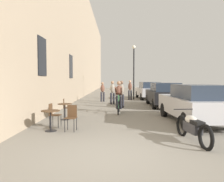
{
  "coord_description": "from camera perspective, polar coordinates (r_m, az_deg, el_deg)",
  "views": [
    {
      "loc": [
        0.0,
        -5.14,
        1.78
      ],
      "look_at": [
        -0.15,
        10.74,
        0.97
      ],
      "focal_mm": 35.54,
      "sensor_mm": 36.0,
      "label": 1
    }
  ],
  "objects": [
    {
      "name": "ground_plane",
      "position": [
        5.44,
        0.52,
        -16.17
      ],
      "size": [
        88.0,
        88.0,
        0.0
      ],
      "primitive_type": "plane",
      "color": "gray"
    },
    {
      "name": "building_facade_left",
      "position": [
        19.9,
        -9.79,
        15.05
      ],
      "size": [
        0.54,
        68.0,
        11.96
      ],
      "color": "tan",
      "rests_on": "ground_plane"
    },
    {
      "name": "cafe_table_near",
      "position": [
        7.99,
        -15.52,
        -6.26
      ],
      "size": [
        0.64,
        0.64,
        0.72
      ],
      "color": "black",
      "rests_on": "ground_plane"
    },
    {
      "name": "cafe_chair_near_toward_street",
      "position": [
        7.9,
        -10.44,
        -6.33
      ],
      "size": [
        0.42,
        0.42,
        0.89
      ],
      "color": "black",
      "rests_on": "ground_plane"
    },
    {
      "name": "cafe_chair_near_toward_wall",
      "position": [
        8.6,
        -14.86,
        -5.62
      ],
      "size": [
        0.41,
        0.41,
        0.89
      ],
      "color": "black",
      "rests_on": "ground_plane"
    },
    {
      "name": "cafe_table_mid",
      "position": [
        10.09,
        -12.03,
        -4.32
      ],
      "size": [
        0.64,
        0.64,
        0.72
      ],
      "color": "black",
      "rests_on": "ground_plane"
    },
    {
      "name": "cafe_chair_mid_toward_street",
      "position": [
        10.66,
        -11.75,
        -3.95
      ],
      "size": [
        0.43,
        0.43,
        0.89
      ],
      "color": "black",
      "rests_on": "ground_plane"
    },
    {
      "name": "cyclist_on_bicycle",
      "position": [
        11.89,
        1.74,
        -1.77
      ],
      "size": [
        0.52,
        1.76,
        1.74
      ],
      "color": "black",
      "rests_on": "ground_plane"
    },
    {
      "name": "pedestrian_near",
      "position": [
        14.04,
        2.44,
        -0.41
      ],
      "size": [
        0.36,
        0.27,
        1.72
      ],
      "color": "#26262D",
      "rests_on": "ground_plane"
    },
    {
      "name": "pedestrian_mid",
      "position": [
        16.09,
        0.1,
        -0.04
      ],
      "size": [
        0.38,
        0.29,
        1.69
      ],
      "color": "#26262D",
      "rests_on": "ground_plane"
    },
    {
      "name": "pedestrian_far",
      "position": [
        18.02,
        -2.46,
        0.1
      ],
      "size": [
        0.38,
        0.29,
        1.6
      ],
      "color": "#26262D",
      "rests_on": "ground_plane"
    },
    {
      "name": "pedestrian_furthest",
      "position": [
        19.51,
        4.66,
        0.55
      ],
      "size": [
        0.38,
        0.3,
        1.74
      ],
      "color": "#26262D",
      "rests_on": "ground_plane"
    },
    {
      "name": "street_lamp",
      "position": [
        20.33,
        5.63,
        6.64
      ],
      "size": [
        0.32,
        0.32,
        4.9
      ],
      "color": "black",
      "rests_on": "ground_plane"
    },
    {
      "name": "parked_car_nearest",
      "position": [
        9.75,
        20.46,
        -2.91
      ],
      "size": [
        2.02,
        4.53,
        1.59
      ],
      "color": "#B7B7BC",
      "rests_on": "ground_plane"
    },
    {
      "name": "parked_car_second",
      "position": [
        15.11,
        13.14,
        -0.8
      ],
      "size": [
        1.98,
        4.5,
        1.59
      ],
      "color": "black",
      "rests_on": "ground_plane"
    },
    {
      "name": "parked_car_third",
      "position": [
        20.79,
        9.37,
        0.22
      ],
      "size": [
        2.01,
        4.5,
        1.58
      ],
      "color": "#B7B7BC",
      "rests_on": "ground_plane"
    },
    {
      "name": "parked_motorcycle",
      "position": [
        6.85,
        20.03,
        -8.85
      ],
      "size": [
        0.62,
        2.14,
        0.92
      ],
      "color": "black",
      "rests_on": "ground_plane"
    }
  ]
}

